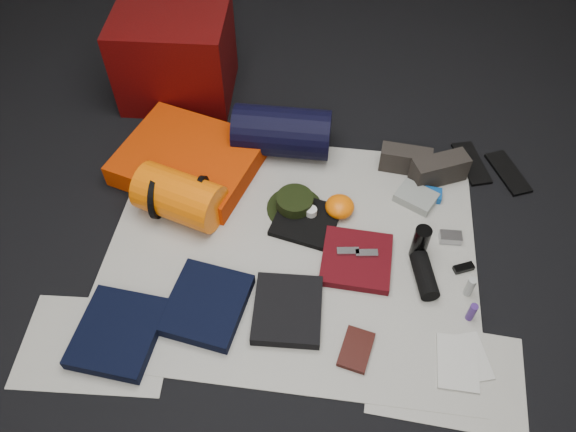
# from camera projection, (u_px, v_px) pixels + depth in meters

# --- Properties ---
(floor) EXTENTS (4.50, 4.50, 0.02)m
(floor) POSITION_uv_depth(u_px,v_px,m) (292.00, 250.00, 2.48)
(floor) COLOR black
(floor) RESTS_ON ground
(newspaper_mat) EXTENTS (1.60, 1.30, 0.01)m
(newspaper_mat) POSITION_uv_depth(u_px,v_px,m) (292.00, 248.00, 2.47)
(newspaper_mat) COLOR beige
(newspaper_mat) RESTS_ON floor
(newspaper_sheet_front_left) EXTENTS (0.61, 0.44, 0.00)m
(newspaper_sheet_front_left) POSITION_uv_depth(u_px,v_px,m) (96.00, 344.00, 2.19)
(newspaper_sheet_front_left) COLOR beige
(newspaper_sheet_front_left) RESTS_ON floor
(newspaper_sheet_front_right) EXTENTS (0.60, 0.43, 0.00)m
(newspaper_sheet_front_right) POSITION_uv_depth(u_px,v_px,m) (446.00, 375.00, 2.11)
(newspaper_sheet_front_right) COLOR beige
(newspaper_sheet_front_right) RESTS_ON floor
(red_cabinet) EXTENTS (0.60, 0.51, 0.48)m
(red_cabinet) POSITION_uv_depth(u_px,v_px,m) (175.00, 55.00, 2.95)
(red_cabinet) COLOR #480505
(red_cabinet) RESTS_ON floor
(sleeping_pad) EXTENTS (0.75, 0.67, 0.11)m
(sleeping_pad) POSITION_uv_depth(u_px,v_px,m) (189.00, 160.00, 2.72)
(sleeping_pad) COLOR #C73302
(sleeping_pad) RESTS_ON newspaper_mat
(stuff_sack) EXTENTS (0.43, 0.32, 0.22)m
(stuff_sack) POSITION_uv_depth(u_px,v_px,m) (180.00, 197.00, 2.50)
(stuff_sack) COLOR #F46304
(stuff_sack) RESTS_ON newspaper_mat
(sack_strap_left) EXTENTS (0.02, 0.22, 0.22)m
(sack_strap_left) POSITION_uv_depth(u_px,v_px,m) (158.00, 195.00, 2.51)
(sack_strap_left) COLOR black
(sack_strap_left) RESTS_ON newspaper_mat
(sack_strap_right) EXTENTS (0.03, 0.22, 0.22)m
(sack_strap_right) POSITION_uv_depth(u_px,v_px,m) (202.00, 200.00, 2.50)
(sack_strap_right) COLOR black
(sack_strap_right) RESTS_ON newspaper_mat
(navy_duffel) EXTENTS (0.47, 0.25, 0.25)m
(navy_duffel) POSITION_uv_depth(u_px,v_px,m) (282.00, 132.00, 2.75)
(navy_duffel) COLOR black
(navy_duffel) RESTS_ON newspaper_mat
(boonie_brim) EXTENTS (0.30, 0.30, 0.01)m
(boonie_brim) POSITION_uv_depth(u_px,v_px,m) (295.00, 208.00, 2.60)
(boonie_brim) COLOR black
(boonie_brim) RESTS_ON newspaper_mat
(boonie_crown) EXTENTS (0.17, 0.17, 0.07)m
(boonie_crown) POSITION_uv_depth(u_px,v_px,m) (295.00, 203.00, 2.57)
(boonie_crown) COLOR black
(boonie_crown) RESTS_ON boonie_brim
(hiking_boot_left) EXTENTS (0.25, 0.11, 0.12)m
(hiking_boot_left) POSITION_uv_depth(u_px,v_px,m) (405.00, 160.00, 2.72)
(hiking_boot_left) COLOR #2A2621
(hiking_boot_left) RESTS_ON newspaper_mat
(hiking_boot_right) EXTENTS (0.28, 0.20, 0.13)m
(hiking_boot_right) POSITION_uv_depth(u_px,v_px,m) (439.00, 170.00, 2.67)
(hiking_boot_right) COLOR #2A2621
(hiking_boot_right) RESTS_ON newspaper_mat
(flip_flop_left) EXTENTS (0.19, 0.30, 0.02)m
(flip_flop_left) POSITION_uv_depth(u_px,v_px,m) (471.00, 163.00, 2.78)
(flip_flop_left) COLOR black
(flip_flop_left) RESTS_ON floor
(flip_flop_right) EXTENTS (0.21, 0.30, 0.02)m
(flip_flop_right) POSITION_uv_depth(u_px,v_px,m) (508.00, 173.00, 2.74)
(flip_flop_right) COLOR black
(flip_flop_right) RESTS_ON floor
(trousers_navy_a) EXTENTS (0.33, 0.37, 0.05)m
(trousers_navy_a) POSITION_uv_depth(u_px,v_px,m) (118.00, 333.00, 2.18)
(trousers_navy_a) COLOR black
(trousers_navy_a) RESTS_ON newspaper_mat
(trousers_navy_b) EXTENTS (0.35, 0.39, 0.05)m
(trousers_navy_b) POSITION_uv_depth(u_px,v_px,m) (207.00, 304.00, 2.26)
(trousers_navy_b) COLOR black
(trousers_navy_b) RESTS_ON newspaper_mat
(trousers_charcoal) EXTENTS (0.29, 0.32, 0.05)m
(trousers_charcoal) POSITION_uv_depth(u_px,v_px,m) (288.00, 310.00, 2.25)
(trousers_charcoal) COLOR black
(trousers_charcoal) RESTS_ON newspaper_mat
(black_tshirt) EXTENTS (0.32, 0.31, 0.03)m
(black_tshirt) POSITION_uv_depth(u_px,v_px,m) (306.00, 221.00, 2.54)
(black_tshirt) COLOR black
(black_tshirt) RESTS_ON newspaper_mat
(red_shirt) EXTENTS (0.31, 0.31, 0.04)m
(red_shirt) POSITION_uv_depth(u_px,v_px,m) (356.00, 259.00, 2.41)
(red_shirt) COLOR #4C080E
(red_shirt) RESTS_ON newspaper_mat
(orange_stuff_sack) EXTENTS (0.14, 0.14, 0.09)m
(orange_stuff_sack) POSITION_uv_depth(u_px,v_px,m) (340.00, 207.00, 2.56)
(orange_stuff_sack) COLOR #F46304
(orange_stuff_sack) RESTS_ON newspaper_mat
(first_aid_pouch) EXTENTS (0.22, 0.20, 0.04)m
(first_aid_pouch) POSITION_uv_depth(u_px,v_px,m) (416.00, 197.00, 2.62)
(first_aid_pouch) COLOR gray
(first_aid_pouch) RESTS_ON newspaper_mat
(water_bottle) EXTENTS (0.08, 0.08, 0.18)m
(water_bottle) POSITION_uv_depth(u_px,v_px,m) (420.00, 243.00, 2.38)
(water_bottle) COLOR black
(water_bottle) RESTS_ON newspaper_mat
(speaker) EXTENTS (0.12, 0.22, 0.08)m
(speaker) POSITION_uv_depth(u_px,v_px,m) (424.00, 276.00, 2.33)
(speaker) COLOR black
(speaker) RESTS_ON newspaper_mat
(compact_camera) EXTENTS (0.10, 0.06, 0.04)m
(compact_camera) POSITION_uv_depth(u_px,v_px,m) (450.00, 237.00, 2.48)
(compact_camera) COLOR #9E9EA3
(compact_camera) RESTS_ON newspaper_mat
(cyan_case) EXTENTS (0.12, 0.08, 0.04)m
(cyan_case) POSITION_uv_depth(u_px,v_px,m) (429.00, 194.00, 2.64)
(cyan_case) COLOR #0E4690
(cyan_case) RESTS_ON newspaper_mat
(toiletry_purple) EXTENTS (0.04, 0.04, 0.09)m
(toiletry_purple) POSITION_uv_depth(u_px,v_px,m) (472.00, 312.00, 2.22)
(toiletry_purple) COLOR #412372
(toiletry_purple) RESTS_ON newspaper_mat
(toiletry_clear) EXTENTS (0.04, 0.04, 0.10)m
(toiletry_clear) POSITION_uv_depth(u_px,v_px,m) (470.00, 287.00, 2.28)
(toiletry_clear) COLOR #A0A4A0
(toiletry_clear) RESTS_ON newspaper_mat
(paperback_book) EXTENTS (0.14, 0.19, 0.02)m
(paperback_book) POSITION_uv_depth(u_px,v_px,m) (356.00, 349.00, 2.16)
(paperback_book) COLOR black
(paperback_book) RESTS_ON newspaper_mat
(map_booklet) EXTENTS (0.16, 0.23, 0.01)m
(map_booklet) POSITION_uv_depth(u_px,v_px,m) (457.00, 363.00, 2.13)
(map_booklet) COLOR #BABAB1
(map_booklet) RESTS_ON newspaper_mat
(map_printout) EXTENTS (0.20, 0.23, 0.01)m
(map_printout) POSITION_uv_depth(u_px,v_px,m) (467.00, 358.00, 2.14)
(map_printout) COLOR #BABAB1
(map_printout) RESTS_ON newspaper_mat
(sunglasses) EXTENTS (0.09, 0.07, 0.02)m
(sunglasses) POSITION_uv_depth(u_px,v_px,m) (464.00, 268.00, 2.39)
(sunglasses) COLOR black
(sunglasses) RESTS_ON newspaper_mat
(key_cluster) EXTENTS (0.08, 0.08, 0.01)m
(key_cluster) POSITION_uv_depth(u_px,v_px,m) (104.00, 339.00, 2.19)
(key_cluster) COLOR #9E9EA3
(key_cluster) RESTS_ON newspaper_mat
(tape_roll) EXTENTS (0.05, 0.05, 0.03)m
(tape_roll) POSITION_uv_depth(u_px,v_px,m) (311.00, 212.00, 2.54)
(tape_roll) COLOR silver
(tape_roll) RESTS_ON black_tshirt
(energy_bar_a) EXTENTS (0.10, 0.05, 0.01)m
(energy_bar_a) POSITION_uv_depth(u_px,v_px,m) (348.00, 251.00, 2.40)
(energy_bar_a) COLOR #9E9EA3
(energy_bar_a) RESTS_ON red_shirt
(energy_bar_b) EXTENTS (0.10, 0.05, 0.01)m
(energy_bar_b) POSITION_uv_depth(u_px,v_px,m) (367.00, 253.00, 2.39)
(energy_bar_b) COLOR #9E9EA3
(energy_bar_b) RESTS_ON red_shirt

